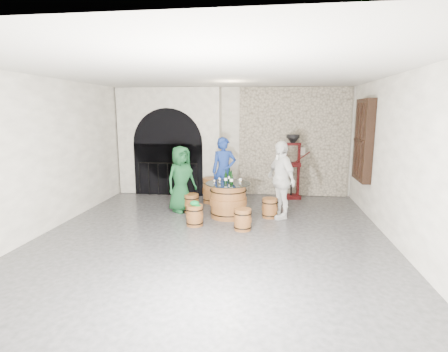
# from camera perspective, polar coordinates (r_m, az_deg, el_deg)

# --- Properties ---
(ground) EXTENTS (8.00, 8.00, 0.00)m
(ground) POSITION_cam_1_polar(r_m,az_deg,el_deg) (7.09, -2.05, -10.10)
(ground) COLOR #2D2D30
(ground) RESTS_ON ground
(wall_back) EXTENTS (8.00, 0.00, 8.00)m
(wall_back) POSITION_cam_1_polar(r_m,az_deg,el_deg) (10.64, 1.49, 5.66)
(wall_back) COLOR white
(wall_back) RESTS_ON ground
(wall_front) EXTENTS (8.00, 0.00, 8.00)m
(wall_front) POSITION_cam_1_polar(r_m,az_deg,el_deg) (2.92, -15.51, -7.71)
(wall_front) COLOR white
(wall_front) RESTS_ON ground
(wall_left) EXTENTS (0.00, 8.00, 8.00)m
(wall_left) POSITION_cam_1_polar(r_m,az_deg,el_deg) (8.06, -27.51, 2.93)
(wall_left) COLOR white
(wall_left) RESTS_ON ground
(wall_right) EXTENTS (0.00, 8.00, 8.00)m
(wall_right) POSITION_cam_1_polar(r_m,az_deg,el_deg) (7.02, 27.30, 2.00)
(wall_right) COLOR white
(wall_right) RESTS_ON ground
(ceiling) EXTENTS (8.00, 8.00, 0.00)m
(ceiling) POSITION_cam_1_polar(r_m,az_deg,el_deg) (6.68, -2.23, 16.54)
(ceiling) COLOR beige
(ceiling) RESTS_ON wall_back
(stone_facing_panel) EXTENTS (3.20, 0.12, 3.18)m
(stone_facing_panel) POSITION_cam_1_polar(r_m,az_deg,el_deg) (10.55, 11.27, 5.42)
(stone_facing_panel) COLOR #ADA08A
(stone_facing_panel) RESTS_ON ground
(arched_opening) EXTENTS (3.10, 0.60, 3.19)m
(arched_opening) POSITION_cam_1_polar(r_m,az_deg,el_deg) (10.76, -8.83, 5.49)
(arched_opening) COLOR white
(arched_opening) RESTS_ON ground
(shuttered_window) EXTENTS (0.23, 1.10, 2.00)m
(shuttered_window) POSITION_cam_1_polar(r_m,az_deg,el_deg) (9.25, 21.76, 5.44)
(shuttered_window) COLOR black
(shuttered_window) RESTS_ON wall_right
(barrel_table) EXTENTS (1.08, 1.08, 0.83)m
(barrel_table) POSITION_cam_1_polar(r_m,az_deg,el_deg) (8.35, 0.69, -3.97)
(barrel_table) COLOR brown
(barrel_table) RESTS_ON ground
(barrel_stool_left) EXTENTS (0.39, 0.39, 0.46)m
(barrel_stool_left) POSITION_cam_1_polar(r_m,az_deg,el_deg) (8.81, -5.32, -4.46)
(barrel_stool_left) COLOR brown
(barrel_stool_left) RESTS_ON ground
(barrel_stool_far) EXTENTS (0.39, 0.39, 0.46)m
(barrel_stool_far) POSITION_cam_1_polar(r_m,az_deg,el_deg) (9.35, 0.09, -3.53)
(barrel_stool_far) COLOR brown
(barrel_stool_far) RESTS_ON ground
(barrel_stool_right) EXTENTS (0.39, 0.39, 0.46)m
(barrel_stool_right) POSITION_cam_1_polar(r_m,az_deg,el_deg) (8.43, 7.49, -5.19)
(barrel_stool_right) COLOR brown
(barrel_stool_right) RESTS_ON ground
(barrel_stool_near_right) EXTENTS (0.39, 0.39, 0.46)m
(barrel_stool_near_right) POSITION_cam_1_polar(r_m,az_deg,el_deg) (7.50, 3.07, -7.10)
(barrel_stool_near_right) COLOR brown
(barrel_stool_near_right) RESTS_ON ground
(barrel_stool_near_left) EXTENTS (0.39, 0.39, 0.46)m
(barrel_stool_near_left) POSITION_cam_1_polar(r_m,az_deg,el_deg) (7.80, -4.81, -6.43)
(barrel_stool_near_left) COLOR brown
(barrel_stool_near_left) RESTS_ON ground
(green_cap) EXTENTS (0.24, 0.20, 0.11)m
(green_cap) POSITION_cam_1_polar(r_m,az_deg,el_deg) (7.72, -4.82, -4.46)
(green_cap) COLOR #0B8033
(green_cap) RESTS_ON barrel_stool_near_left
(person_green) EXTENTS (0.92, 0.96, 1.66)m
(person_green) POSITION_cam_1_polar(r_m,az_deg,el_deg) (8.81, -7.01, -0.48)
(person_green) COLOR #134521
(person_green) RESTS_ON ground
(person_blue) EXTENTS (0.76, 0.61, 1.82)m
(person_blue) POSITION_cam_1_polar(r_m,az_deg,el_deg) (9.41, -0.02, 0.80)
(person_blue) COLOR navy
(person_blue) RESTS_ON ground
(person_white) EXTENTS (0.92, 1.15, 1.83)m
(person_white) POSITION_cam_1_polar(r_m,az_deg,el_deg) (8.30, 9.22, -0.61)
(person_white) COLOR white
(person_white) RESTS_ON ground
(wine_bottle_left) EXTENTS (0.08, 0.08, 0.32)m
(wine_bottle_left) POSITION_cam_1_polar(r_m,az_deg,el_deg) (8.21, 0.30, -0.30)
(wine_bottle_left) COLOR black
(wine_bottle_left) RESTS_ON barrel_table
(wine_bottle_center) EXTENTS (0.08, 0.08, 0.32)m
(wine_bottle_center) POSITION_cam_1_polar(r_m,az_deg,el_deg) (8.10, 1.22, -0.44)
(wine_bottle_center) COLOR black
(wine_bottle_center) RESTS_ON barrel_table
(wine_bottle_right) EXTENTS (0.08, 0.08, 0.32)m
(wine_bottle_right) POSITION_cam_1_polar(r_m,az_deg,el_deg) (8.43, 0.93, -0.02)
(wine_bottle_right) COLOR black
(wine_bottle_right) RESTS_ON barrel_table
(tasting_glass_a) EXTENTS (0.05, 0.05, 0.10)m
(tasting_glass_a) POSITION_cam_1_polar(r_m,az_deg,el_deg) (8.16, -1.61, -0.96)
(tasting_glass_a) COLOR #A87020
(tasting_glass_a) RESTS_ON barrel_table
(tasting_glass_b) EXTENTS (0.05, 0.05, 0.10)m
(tasting_glass_b) POSITION_cam_1_polar(r_m,az_deg,el_deg) (8.27, 2.55, -0.81)
(tasting_glass_b) COLOR #A87020
(tasting_glass_b) RESTS_ON barrel_table
(tasting_glass_c) EXTENTS (0.05, 0.05, 0.10)m
(tasting_glass_c) POSITION_cam_1_polar(r_m,az_deg,el_deg) (8.43, -0.78, -0.59)
(tasting_glass_c) COLOR #A87020
(tasting_glass_c) RESTS_ON barrel_table
(tasting_glass_d) EXTENTS (0.05, 0.05, 0.10)m
(tasting_glass_d) POSITION_cam_1_polar(r_m,az_deg,el_deg) (8.37, 2.77, -0.68)
(tasting_glass_d) COLOR #A87020
(tasting_glass_d) RESTS_ON barrel_table
(tasting_glass_e) EXTENTS (0.05, 0.05, 0.10)m
(tasting_glass_e) POSITION_cam_1_polar(r_m,az_deg,el_deg) (8.16, 2.73, -0.97)
(tasting_glass_e) COLOR #A87020
(tasting_glass_e) RESTS_ON barrel_table
(tasting_glass_f) EXTENTS (0.05, 0.05, 0.10)m
(tasting_glass_f) POSITION_cam_1_polar(r_m,az_deg,el_deg) (8.34, -0.67, -0.70)
(tasting_glass_f) COLOR #A87020
(tasting_glass_f) RESTS_ON barrel_table
(side_barrel) EXTENTS (0.52, 0.52, 0.69)m
(side_barrel) POSITION_cam_1_polar(r_m,az_deg,el_deg) (9.69, -2.01, -2.35)
(side_barrel) COLOR brown
(side_barrel) RESTS_ON ground
(corking_press) EXTENTS (0.79, 0.50, 1.85)m
(corking_press) POSITION_cam_1_polar(r_m,az_deg,el_deg) (10.20, 11.06, 2.30)
(corking_press) COLOR #440B0C
(corking_press) RESTS_ON ground
(control_box) EXTENTS (0.18, 0.10, 0.22)m
(control_box) POSITION_cam_1_polar(r_m,az_deg,el_deg) (10.51, 12.61, 3.98)
(control_box) COLOR silver
(control_box) RESTS_ON wall_back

